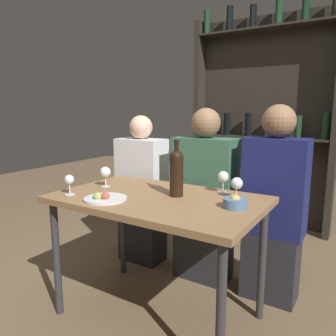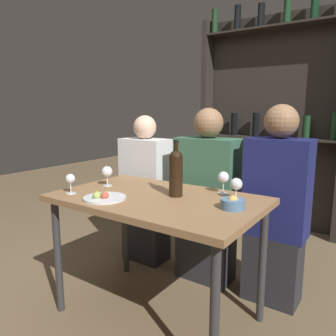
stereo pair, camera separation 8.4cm
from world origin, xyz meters
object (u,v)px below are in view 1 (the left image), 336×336
object	(u,v)px
seated_person_left	(142,194)
seated_person_center	(204,201)
wine_glass_0	(223,177)
food_plate_0	(105,198)
seated_person_right	(274,210)
wine_glass_3	(105,173)
wine_glass_1	(237,184)
wine_bottle	(176,171)
wine_glass_2	(69,181)
snack_bowl	(235,203)

from	to	relation	value
seated_person_left	seated_person_center	world-z (taller)	seated_person_center
seated_person_left	wine_glass_0	bearing A→B (deg)	-19.51
food_plate_0	seated_person_right	xyz separation A→B (m)	(0.73, 0.78, -0.16)
wine_glass_3	seated_person_center	size ratio (longest dim) A/B	0.10
food_plate_0	seated_person_center	size ratio (longest dim) A/B	0.19
seated_person_center	seated_person_right	world-z (taller)	seated_person_right
wine_glass_0	wine_glass_3	distance (m)	0.75
wine_glass_1	seated_person_right	xyz separation A→B (m)	(0.12, 0.36, -0.23)
wine_glass_3	seated_person_center	bearing A→B (deg)	50.27
seated_person_left	wine_bottle	bearing A→B (deg)	-38.68
wine_glass_1	wine_glass_3	xyz separation A→B (m)	(-0.82, -0.18, 0.01)
wine_glass_2	wine_glass_1	bearing A→B (deg)	27.28
wine_glass_0	wine_glass_1	size ratio (longest dim) A/B	1.10
wine_glass_1	wine_bottle	bearing A→B (deg)	-156.84
snack_bowl	seated_person_left	distance (m)	1.15
wine_bottle	wine_glass_3	world-z (taller)	wine_bottle
wine_glass_2	wine_glass_0	bearing A→B (deg)	34.67
wine_glass_1	food_plate_0	size ratio (longest dim) A/B	0.51
wine_glass_0	snack_bowl	bearing A→B (deg)	-55.58
food_plate_0	wine_bottle	bearing A→B (deg)	44.08
wine_bottle	wine_glass_2	xyz separation A→B (m)	(-0.54, -0.31, -0.06)
seated_person_center	seated_person_right	bearing A→B (deg)	0.00
wine_glass_2	food_plate_0	bearing A→B (deg)	5.44
wine_glass_1	wine_glass_3	distance (m)	0.84
wine_glass_2	seated_person_left	world-z (taller)	seated_person_left
snack_bowl	wine_bottle	bearing A→B (deg)	173.69
wine_glass_2	food_plate_0	world-z (taller)	wine_glass_2
wine_glass_3	food_plate_0	xyz separation A→B (m)	(0.22, -0.24, -0.08)
seated_person_left	seated_person_center	xyz separation A→B (m)	(0.56, 0.00, 0.03)
snack_bowl	seated_person_center	distance (m)	0.71
seated_person_center	wine_bottle	bearing A→B (deg)	-83.09
seated_person_right	seated_person_center	bearing A→B (deg)	180.00
wine_bottle	snack_bowl	bearing A→B (deg)	-6.31
wine_glass_1	seated_person_center	xyz separation A→B (m)	(-0.37, 0.36, -0.25)
wine_glass_1	seated_person_left	size ratio (longest dim) A/B	0.10
wine_glass_3	seated_person_left	world-z (taller)	seated_person_left
wine_glass_0	seated_person_center	world-z (taller)	seated_person_center
snack_bowl	seated_person_right	size ratio (longest dim) A/B	0.10
wine_bottle	wine_glass_3	distance (m)	0.51
snack_bowl	seated_person_right	bearing A→B (deg)	83.21
food_plate_0	seated_person_right	bearing A→B (deg)	47.08
wine_glass_3	food_plate_0	world-z (taller)	wine_glass_3
wine_bottle	seated_person_right	bearing A→B (deg)	48.94
wine_glass_1	seated_person_center	size ratio (longest dim) A/B	0.10
wine_glass_3	seated_person_left	size ratio (longest dim) A/B	0.11
wine_glass_1	seated_person_center	distance (m)	0.58
wine_glass_2	seated_person_left	xyz separation A→B (m)	(-0.08, 0.80, -0.27)
snack_bowl	seated_person_right	world-z (taller)	seated_person_right
wine_bottle	wine_glass_2	size ratio (longest dim) A/B	2.72
snack_bowl	seated_person_right	distance (m)	0.57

